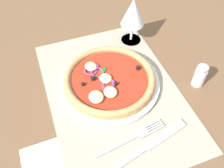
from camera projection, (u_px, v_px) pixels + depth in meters
The scene contains 9 objects.
ground_plane at pixel (113, 95), 66.82cm from camera, with size 190.00×140.00×2.40cm, color brown.
placemat at pixel (113, 92), 65.74cm from camera, with size 50.47×34.15×0.40cm, color #A39984.
plate at pixel (109, 83), 66.85cm from camera, with size 27.42×27.42×1.07cm, color white.
pizza at pixel (109, 79), 65.55cm from camera, with size 25.07×25.07×2.59cm.
fork at pixel (134, 137), 56.62cm from camera, with size 3.96×18.04×0.44cm.
knife at pixel (152, 143), 55.58cm from camera, with size 6.33×19.82×0.62cm.
wine_glass at pixel (133, 13), 72.11cm from camera, with size 7.20×7.20×14.90cm.
napkin at pixel (47, 165), 52.70cm from camera, with size 11.76×10.58×0.36cm, color silver.
pepper_shaker at pixel (200, 76), 65.30cm from camera, with size 3.20×3.20×6.70cm.
Camera 1 is at (37.99, -14.29, 51.95)cm, focal length 38.97 mm.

